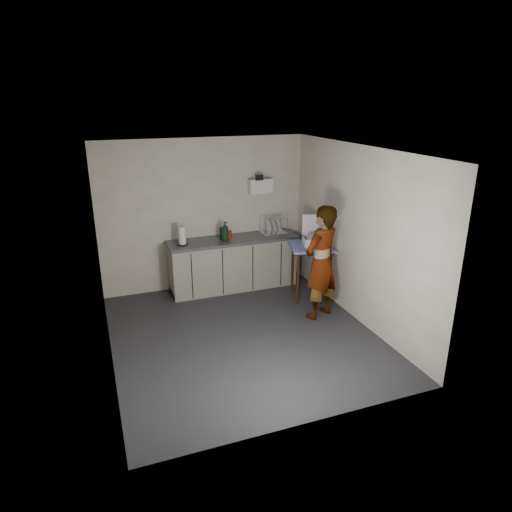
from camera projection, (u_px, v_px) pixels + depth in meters
name	position (u px, v px, depth m)	size (l,w,h in m)	color
ground	(243.00, 335.00, 6.54)	(4.00, 4.00, 0.00)	#27272C
wall_back	(205.00, 215.00, 7.86)	(3.60, 0.02, 2.60)	beige
wall_right	(357.00, 235.00, 6.70)	(0.02, 4.00, 2.60)	beige
wall_left	(102.00, 266.00, 5.51)	(0.02, 4.00, 2.60)	beige
ceiling	(241.00, 151.00, 5.67)	(3.60, 4.00, 0.01)	white
kitchen_counter	(233.00, 265.00, 8.03)	(2.24, 0.62, 0.91)	black
wall_shelf	(260.00, 186.00, 7.98)	(0.42, 0.18, 0.37)	white
side_table	(311.00, 252.00, 7.52)	(0.87, 0.87, 0.92)	#3B1F0D
standing_man	(321.00, 263.00, 6.83)	(0.64, 0.42, 1.76)	#B2A593
soap_bottle	(225.00, 231.00, 7.68)	(0.13, 0.13, 0.34)	black
soda_can	(230.00, 234.00, 7.86)	(0.07, 0.07, 0.14)	red
dark_bottle	(221.00, 233.00, 7.77)	(0.06, 0.06, 0.22)	black
paper_towel	(182.00, 236.00, 7.49)	(0.18, 0.18, 0.31)	black
dish_rack	(273.00, 230.00, 8.14)	(0.44, 0.33, 0.31)	white
bakery_box	(313.00, 238.00, 7.50)	(0.42, 0.43, 0.47)	white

